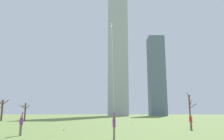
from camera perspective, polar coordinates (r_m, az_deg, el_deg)
kite_flyer_foreground_left_orange at (r=17.18m, az=-17.12°, el=-1.73°), size 10.24×10.44×16.46m
kite_flyer_far_back_white at (r=18.04m, az=0.39°, el=-8.10°), size 0.31×17.98×15.99m
bystander_far_off_by_trees at (r=26.21m, az=19.60°, el=-12.29°), size 0.39×0.38×1.62m
bare_tree_right_of_center at (r=51.01m, az=19.35°, el=-8.83°), size 1.68×3.07×6.25m
bare_tree_leftmost at (r=51.63m, az=-21.46°, el=-9.85°), size 1.80×1.72×3.85m
bare_tree_center at (r=54.70m, az=-26.45°, el=-8.97°), size 2.81×1.63×4.78m
skyline_wide_slab at (r=125.24m, az=11.35°, el=-1.42°), size 8.53×9.55×43.77m
skyline_tall_tower at (r=117.74m, az=1.46°, el=3.80°), size 10.23×11.55×63.22m
skyline_slender_spire at (r=131.65m, az=1.74°, el=-0.83°), size 6.31×8.07×56.42m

